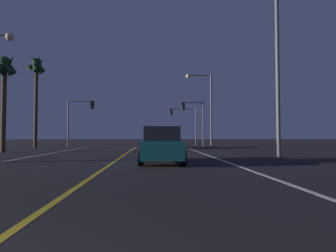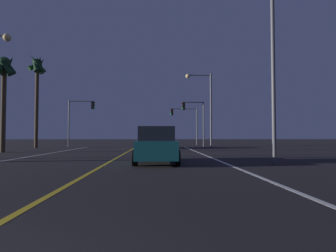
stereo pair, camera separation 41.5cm
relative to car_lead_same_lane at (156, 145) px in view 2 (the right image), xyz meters
The scene contains 11 objects.
lane_edge_right 3.31m from the car_lead_same_lane, ahead, with size 0.16×36.54×0.01m, color silver.
lane_center_divider 2.44m from the car_lead_same_lane, behind, with size 0.16×36.54×0.01m, color gold.
car_lead_same_lane is the anchor object (origin of this frame).
car_ahead_far 15.03m from the car_lead_same_lane, 90.08° to the left, with size 2.02×4.30×1.70m.
traffic_light_near_right 19.63m from the car_lead_same_lane, 77.26° to the left, with size 2.64×0.36×5.25m.
traffic_light_near_left 21.03m from the car_lead_same_lane, 114.60° to the left, with size 3.04×0.36×5.32m.
traffic_light_far_right 24.86m from the car_lead_same_lane, 81.39° to the left, with size 3.70×0.36×5.03m.
street_lamp_right_near 6.80m from the car_lead_same_lane, ahead, with size 2.16×0.44×8.72m.
street_lamp_right_far 15.17m from the car_lead_same_lane, 71.11° to the left, with size 2.61×0.44×7.43m.
palm_tree_left_mid 15.55m from the car_lead_same_lane, 144.03° to the left, with size 1.97×2.07×7.76m.
palm_tree_left_far 21.66m from the car_lead_same_lane, 127.78° to the left, with size 2.06×1.99×9.86m.
Camera 2 is at (2.30, -0.87, 1.28)m, focal length 29.36 mm.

